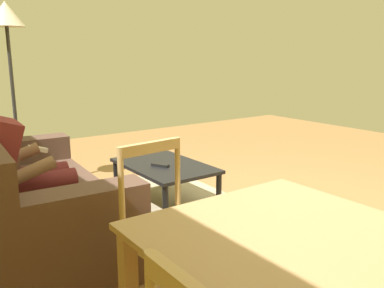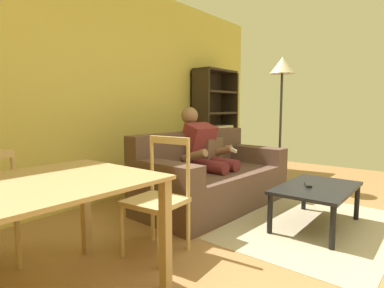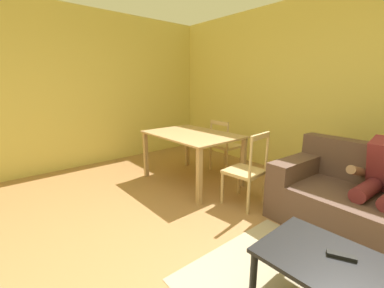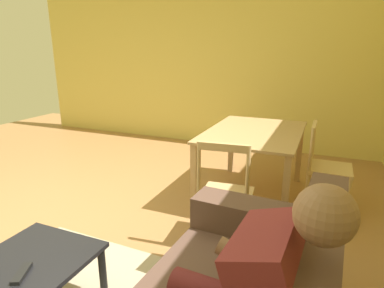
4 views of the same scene
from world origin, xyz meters
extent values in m
plane|color=#9E7042|center=(0.00, 0.00, 0.00)|extent=(8.93, 8.93, 0.00)
cube|color=#D2BE5D|center=(-3.47, 0.00, 1.39)|extent=(0.12, 6.28, 2.78)
cube|color=brown|center=(-0.02, 1.92, 0.54)|extent=(0.29, 0.94, 0.21)
sphere|color=#8C664C|center=(0.82, 2.26, 1.08)|extent=(0.21, 0.21, 0.21)
cylinder|color=#8C664C|center=(0.56, 1.98, 0.63)|extent=(0.11, 0.36, 0.19)
cube|color=black|center=(0.90, 0.71, 0.39)|extent=(0.99, 0.64, 0.03)
cylinder|color=black|center=(0.44, 0.43, 0.19)|extent=(0.05, 0.05, 0.38)
cylinder|color=black|center=(0.44, 0.98, 0.19)|extent=(0.05, 0.05, 0.38)
cube|color=black|center=(0.85, 0.78, 0.42)|extent=(0.17, 0.12, 0.02)
cube|color=tan|center=(-1.52, 1.53, 0.75)|extent=(1.41, 0.98, 0.02)
cube|color=tan|center=(-2.17, 1.09, 0.37)|extent=(0.06, 0.06, 0.74)
cube|color=tan|center=(-0.87, 1.09, 0.37)|extent=(0.06, 0.06, 0.74)
cube|color=tan|center=(-2.17, 1.97, 0.37)|extent=(0.06, 0.06, 0.74)
cube|color=tan|center=(-0.87, 1.97, 0.37)|extent=(0.06, 0.06, 0.74)
cube|color=tan|center=(-1.52, 2.32, 0.44)|extent=(0.42, 0.42, 0.04)
cylinder|color=tan|center=(-1.33, 2.51, 0.22)|extent=(0.04, 0.04, 0.44)
cylinder|color=tan|center=(-1.71, 2.52, 0.22)|extent=(0.04, 0.04, 0.44)
cylinder|color=tan|center=(-1.33, 2.13, 0.22)|extent=(0.04, 0.04, 0.44)
cylinder|color=tan|center=(-1.71, 2.14, 0.22)|extent=(0.04, 0.04, 0.44)
cylinder|color=tan|center=(-1.33, 2.13, 0.67)|extent=(0.03, 0.03, 0.45)
cylinder|color=tan|center=(-1.71, 2.14, 0.67)|extent=(0.03, 0.03, 0.45)
cube|color=tan|center=(-1.52, 2.13, 0.86)|extent=(0.38, 0.04, 0.06)
cube|color=tan|center=(-0.52, 1.53, 0.43)|extent=(0.46, 0.46, 0.04)
cylinder|color=tan|center=(-0.72, 1.71, 0.22)|extent=(0.04, 0.04, 0.43)
cylinder|color=tan|center=(-0.69, 1.33, 0.22)|extent=(0.04, 0.04, 0.43)
cylinder|color=tan|center=(-0.35, 1.74, 0.22)|extent=(0.04, 0.04, 0.43)
cylinder|color=tan|center=(-0.31, 1.36, 0.22)|extent=(0.04, 0.04, 0.43)
cylinder|color=tan|center=(-0.35, 1.74, 0.69)|extent=(0.03, 0.03, 0.51)
cylinder|color=tan|center=(-0.31, 1.36, 0.69)|extent=(0.03, 0.03, 0.51)
cube|color=tan|center=(-0.33, 1.55, 0.91)|extent=(0.07, 0.38, 0.06)
camera|label=1|loc=(-2.19, 2.62, 1.40)|focal=37.94mm
camera|label=2|loc=(-2.28, -0.25, 1.18)|focal=29.85mm
camera|label=3|loc=(1.27, -0.84, 1.50)|focal=23.01mm
camera|label=4|loc=(1.87, 2.23, 1.60)|focal=30.14mm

